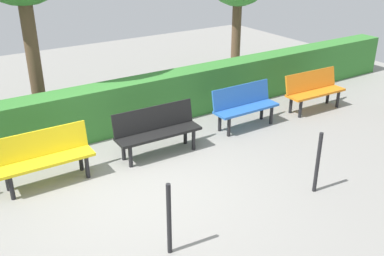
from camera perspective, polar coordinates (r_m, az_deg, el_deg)
The scene contains 8 objects.
ground_plane at distance 7.08m, azimuth -7.23°, elevation -7.60°, with size 19.17×19.17×0.00m, color gray.
bench_orange at distance 10.22m, azimuth 15.53°, elevation 4.91°, with size 1.47×0.52×0.86m.
bench_blue at distance 9.02m, azimuth 6.82°, elevation 3.06°, with size 1.42×0.46×0.86m.
bench_black at distance 7.86m, azimuth -4.58°, elevation -0.09°, with size 1.58×0.50×0.86m.
bench_yellow at distance 7.31m, azimuth -18.63°, elevation -3.38°, with size 1.49×0.46×0.86m.
hedge_row at distance 8.96m, azimuth -8.31°, elevation 2.96°, with size 15.17×0.55×1.00m, color #387F33.
railing_post_mid at distance 6.94m, azimuth 16.01°, elevation -4.35°, with size 0.06×0.06×1.00m, color black.
railing_post_far at distance 5.47m, azimuth -3.00°, elevation -11.75°, with size 0.06×0.06×1.00m, color black.
Camera 1 is at (2.52, 5.47, 3.71)m, focal length 41.06 mm.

